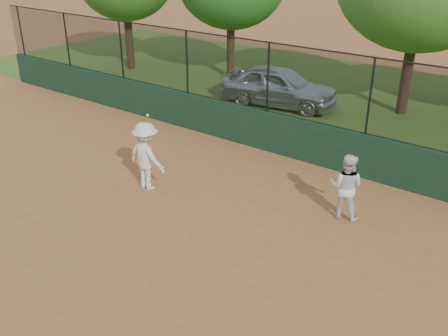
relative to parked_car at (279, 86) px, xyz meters
The scene contains 7 objects.
ground 10.15m from the parked_car, 76.52° to the right, with size 80.00×80.00×0.00m, color #9F5F33.
back_wall 4.51m from the parked_car, 58.45° to the right, with size 26.00×0.20×1.20m, color #183521.
grass_strip 3.28m from the parked_car, 42.48° to the left, with size 36.00×12.00×0.01m, color #36541A.
parked_car is the anchor object (origin of this frame).
player_second 8.11m from the parked_car, 48.41° to the right, with size 0.75×0.59×1.55m, color silver.
player_main 7.76m from the parked_car, 83.99° to the right, with size 1.17×0.71×2.10m.
fence_assembly 4.74m from the parked_car, 58.76° to the right, with size 26.00×0.06×2.00m.
Camera 1 is at (6.75, -5.75, 5.94)m, focal length 40.00 mm.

